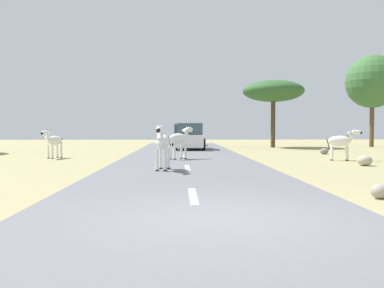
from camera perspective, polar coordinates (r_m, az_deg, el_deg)
name	(u,v)px	position (r m, az deg, el deg)	size (l,w,h in m)	color
ground_plane	(221,220)	(6.50, 4.13, -10.76)	(90.00, 90.00, 0.00)	#998E60
road	(197,219)	(6.46, 0.77, -10.60)	(6.00, 64.00, 0.05)	slate
lane_markings	(201,234)	(5.49, 1.26, -12.64)	(0.16, 56.00, 0.01)	silver
zebra_0	(163,143)	(13.43, -4.21, 0.16)	(0.55, 1.64, 1.55)	silver
zebra_1	(54,141)	(20.58, -19.07, 0.40)	(0.82, 1.41, 1.41)	silver
zebra_2	(341,141)	(19.32, 20.49, 0.35)	(1.52, 0.63, 1.45)	silver
zebra_4	(179,139)	(18.26, -1.81, 0.68)	(1.29, 1.29, 1.53)	silver
car_0	(190,137)	(26.86, -0.22, 0.95)	(2.24, 4.45, 1.74)	white
car_1	(185,136)	(33.36, -1.00, 1.21)	(2.16, 4.41, 1.74)	#1E479E
tree_0	(373,82)	(34.43, 24.28, 8.07)	(4.10, 4.10, 7.13)	brown
tree_1	(273,91)	(31.24, 11.48, 7.33)	(4.61, 4.61, 5.09)	#4C3823
rock_0	(324,151)	(23.71, 18.29, -0.98)	(0.47, 0.40, 0.34)	gray
rock_2	(380,191)	(9.22, 25.22, -6.10)	(0.39, 0.34, 0.31)	gray
rock_4	(365,160)	(17.00, 23.35, -2.16)	(0.58, 0.52, 0.41)	#A89E8C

